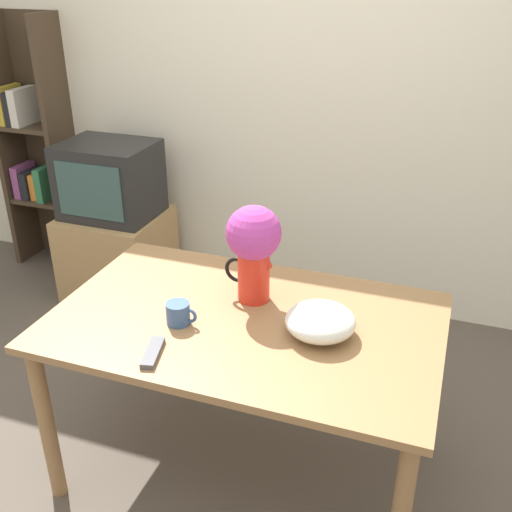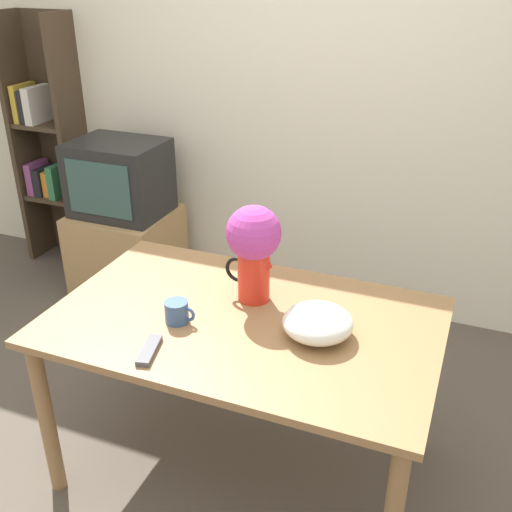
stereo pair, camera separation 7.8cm
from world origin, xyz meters
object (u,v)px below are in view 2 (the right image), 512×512
at_px(coffee_mug, 177,312).
at_px(white_bowl, 318,323).
at_px(flower_vase, 254,244).
at_px(tv_set, 119,178).

xyz_separation_m(coffee_mug, white_bowl, (0.50, 0.10, 0.01)).
bearing_deg(flower_vase, white_bowl, -26.96).
bearing_deg(white_bowl, coffee_mug, -168.44).
distance_m(coffee_mug, tv_set, 1.61).
bearing_deg(flower_vase, coffee_mug, -127.21).
height_order(white_bowl, tv_set, tv_set).
distance_m(flower_vase, coffee_mug, 0.38).
bearing_deg(tv_set, coffee_mug, -49.12).
xyz_separation_m(flower_vase, coffee_mug, (-0.20, -0.26, -0.20)).
xyz_separation_m(flower_vase, white_bowl, (0.31, -0.16, -0.18)).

